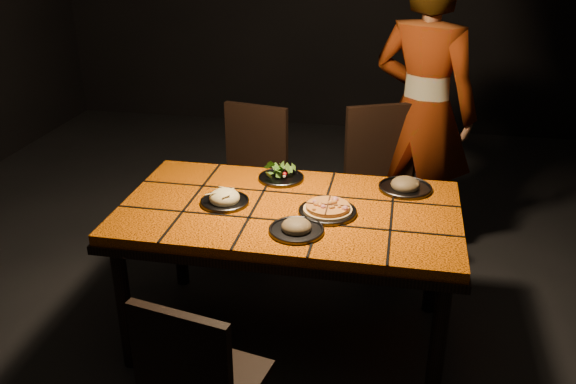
% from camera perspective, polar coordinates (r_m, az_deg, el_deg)
% --- Properties ---
extents(room_shell, '(6.04, 7.04, 3.08)m').
position_cam_1_polar(room_shell, '(2.65, 0.16, 13.35)').
color(room_shell, black).
rests_on(room_shell, ground).
extents(dining_table, '(1.62, 0.92, 0.75)m').
position_cam_1_polar(dining_table, '(2.93, 0.14, -2.76)').
color(dining_table, '#D85E06').
rests_on(dining_table, ground).
extents(chair_near, '(0.45, 0.45, 0.84)m').
position_cam_1_polar(chair_near, '(2.33, -8.43, -17.04)').
color(chair_near, black).
rests_on(chair_near, ground).
extents(chair_far_left, '(0.50, 0.50, 0.94)m').
position_cam_1_polar(chair_far_left, '(3.87, -3.58, 2.03)').
color(chair_far_left, black).
rests_on(chair_far_left, ground).
extents(chair_far_right, '(0.58, 0.58, 0.98)m').
position_cam_1_polar(chair_far_right, '(3.75, 9.05, 1.43)').
color(chair_far_right, black).
rests_on(chair_far_right, ground).
extents(diner, '(0.78, 0.67, 1.82)m').
position_cam_1_polar(diner, '(3.84, 12.55, 7.29)').
color(diner, brown).
rests_on(diner, ground).
extents(plate_pizza, '(0.27, 0.27, 0.04)m').
position_cam_1_polar(plate_pizza, '(2.83, 3.73, -1.69)').
color(plate_pizza, '#38383D').
rests_on(plate_pizza, dining_table).
extents(plate_pasta, '(0.24, 0.24, 0.08)m').
position_cam_1_polar(plate_pasta, '(2.93, -5.95, -0.69)').
color(plate_pasta, '#38383D').
rests_on(plate_pasta, dining_table).
extents(plate_salad, '(0.24, 0.24, 0.07)m').
position_cam_1_polar(plate_salad, '(3.18, -0.65, 1.60)').
color(plate_salad, '#38383D').
rests_on(plate_salad, dining_table).
extents(plate_mushroom_a, '(0.24, 0.24, 0.08)m').
position_cam_1_polar(plate_mushroom_a, '(2.66, 0.80, -3.35)').
color(plate_mushroom_a, '#38383D').
rests_on(plate_mushroom_a, dining_table).
extents(plate_mushroom_b, '(0.27, 0.27, 0.09)m').
position_cam_1_polar(plate_mushroom_b, '(3.12, 10.92, 0.63)').
color(plate_mushroom_b, '#38383D').
rests_on(plate_mushroom_b, dining_table).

